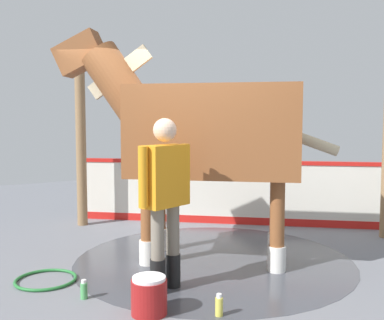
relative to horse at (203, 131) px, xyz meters
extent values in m
cube|color=slate|center=(-0.16, -0.07, -1.55)|extent=(16.00, 16.00, 0.02)
cylinder|color=#42444C|center=(0.10, -0.09, -1.53)|extent=(3.30, 3.30, 0.00)
cube|color=silver|center=(1.38, 1.39, -1.05)|extent=(3.82, 3.34, 0.97)
cube|color=red|center=(1.38, 1.39, -0.53)|extent=(3.83, 3.36, 0.06)
cube|color=red|center=(1.38, 1.39, -1.48)|extent=(3.82, 3.34, 0.12)
cylinder|color=olive|center=(-0.66, 2.53, -0.22)|extent=(0.16, 0.16, 2.63)
cube|color=brown|center=(0.10, -0.09, 0.00)|extent=(2.13, 2.05, 1.04)
cylinder|color=brown|center=(-0.64, 0.18, -1.03)|extent=(0.16, 0.16, 1.02)
cylinder|color=silver|center=(-0.64, 0.18, -1.39)|extent=(0.20, 0.20, 0.29)
cylinder|color=brown|center=(-0.27, 0.61, -1.03)|extent=(0.16, 0.16, 1.02)
cylinder|color=silver|center=(-0.27, 0.61, -1.39)|extent=(0.20, 0.20, 0.29)
cylinder|color=brown|center=(0.46, -0.78, -1.03)|extent=(0.16, 0.16, 1.02)
cylinder|color=silver|center=(0.46, -0.78, -1.39)|extent=(0.20, 0.20, 0.29)
cylinder|color=brown|center=(0.84, -0.35, -1.03)|extent=(0.16, 0.16, 1.02)
cylinder|color=silver|center=(0.84, -0.35, -1.39)|extent=(0.20, 0.20, 0.29)
cylinder|color=brown|center=(-0.76, 0.66, 0.54)|extent=(1.00, 0.96, 1.04)
cube|color=#C6B793|center=(-0.76, 0.66, 0.70)|extent=(0.65, 0.57, 0.64)
cube|color=brown|center=(-1.13, 0.99, 0.93)|extent=(0.67, 0.64, 0.56)
cylinder|color=#C6B793|center=(0.90, -0.78, -0.10)|extent=(0.61, 0.55, 0.35)
cylinder|color=black|center=(-0.74, -0.59, -1.37)|extent=(0.15, 0.15, 0.33)
cylinder|color=slate|center=(-0.74, -0.59, -0.95)|extent=(0.13, 0.13, 0.50)
cylinder|color=black|center=(-0.95, -0.66, -1.37)|extent=(0.15, 0.15, 0.33)
cylinder|color=slate|center=(-0.95, -0.66, -0.95)|extent=(0.13, 0.13, 0.50)
cube|color=orange|center=(-0.84, -0.63, -0.41)|extent=(0.53, 0.37, 0.59)
cylinder|color=orange|center=(-0.56, -0.53, -0.39)|extent=(0.09, 0.09, 0.56)
cylinder|color=orange|center=(-1.12, -0.72, -0.39)|extent=(0.09, 0.09, 0.56)
sphere|color=beige|center=(-0.84, -0.63, 0.03)|extent=(0.23, 0.23, 0.23)
cylinder|color=maroon|center=(-1.22, -1.04, -1.39)|extent=(0.31, 0.31, 0.30)
cylinder|color=white|center=(-1.22, -1.04, -1.22)|extent=(0.29, 0.29, 0.03)
cylinder|color=#D8CC4C|center=(-0.74, -1.39, -1.46)|extent=(0.07, 0.07, 0.16)
cylinder|color=white|center=(-0.74, -1.39, -1.36)|extent=(0.05, 0.05, 0.03)
cylinder|color=#4CA559|center=(-1.60, -0.43, -1.46)|extent=(0.07, 0.07, 0.15)
cylinder|color=white|center=(-1.60, -0.43, -1.37)|extent=(0.05, 0.05, 0.03)
torus|color=#267233|center=(-1.79, 0.23, -1.52)|extent=(0.63, 0.63, 0.03)
camera|label=1|loc=(-2.86, -4.43, 0.12)|focal=42.14mm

